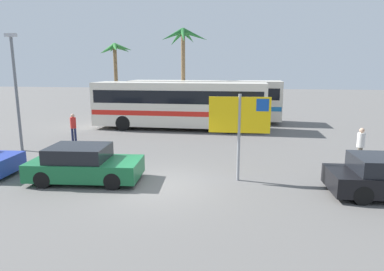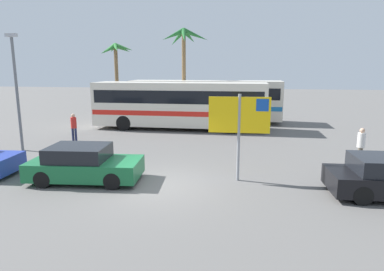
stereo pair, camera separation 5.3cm
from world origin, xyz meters
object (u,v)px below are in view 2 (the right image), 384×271
at_px(bus_front_coach, 180,103).
at_px(car_green, 84,164).
at_px(bus_rear_coach, 205,99).
at_px(pedestrian_near_sign, 361,143).
at_px(pedestrian_crossing_lot, 74,125).
at_px(ferry_sign, 241,118).

relative_size(bus_front_coach, car_green, 2.80).
xyz_separation_m(bus_front_coach, bus_rear_coach, (1.29, 3.58, 0.00)).
distance_m(bus_front_coach, bus_rear_coach, 3.81).
bearing_deg(bus_rear_coach, bus_front_coach, -109.80).
bearing_deg(car_green, bus_front_coach, 78.03).
bearing_deg(bus_rear_coach, pedestrian_near_sign, -53.88).
height_order(car_green, pedestrian_crossing_lot, pedestrian_crossing_lot).
bearing_deg(pedestrian_crossing_lot, pedestrian_near_sign, -98.25).
xyz_separation_m(bus_front_coach, car_green, (-1.35, -11.32, -1.15)).
height_order(ferry_sign, pedestrian_near_sign, ferry_sign).
bearing_deg(bus_front_coach, ferry_sign, -67.53).
height_order(bus_front_coach, pedestrian_near_sign, bus_front_coach).
bearing_deg(car_green, ferry_sign, 4.41).
bearing_deg(ferry_sign, bus_rear_coach, 100.12).
distance_m(ferry_sign, car_green, 5.96).
bearing_deg(pedestrian_crossing_lot, bus_rear_coach, -35.43).
xyz_separation_m(bus_rear_coach, pedestrian_near_sign, (8.07, -11.06, -0.84)).
bearing_deg(ferry_sign, pedestrian_crossing_lot, 148.19).
distance_m(car_green, pedestrian_crossing_lot, 7.42).
relative_size(bus_front_coach, bus_rear_coach, 1.00).
distance_m(bus_front_coach, ferry_sign, 11.23).
height_order(bus_front_coach, bus_rear_coach, same).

